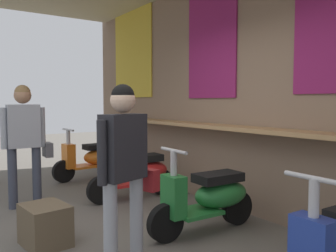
# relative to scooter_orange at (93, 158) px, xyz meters

# --- Properties ---
(market_stall_facade) EXTENTS (9.32, 2.78, 3.50)m
(market_stall_facade) POSITION_rel_scooter_orange_xyz_m (3.34, 0.74, 1.57)
(market_stall_facade) COLOR #7F6651
(market_stall_facade) RESTS_ON ground_plane
(scooter_orange) EXTENTS (0.48, 1.40, 0.97)m
(scooter_orange) POSITION_rel_scooter_orange_xyz_m (0.00, 0.00, 0.00)
(scooter_orange) COLOR orange
(scooter_orange) RESTS_ON ground_plane
(scooter_red) EXTENTS (0.46, 1.40, 0.97)m
(scooter_red) POSITION_rel_scooter_orange_xyz_m (1.68, 0.00, 0.00)
(scooter_red) COLOR red
(scooter_red) RESTS_ON ground_plane
(scooter_green) EXTENTS (0.46, 1.40, 0.97)m
(scooter_green) POSITION_rel_scooter_orange_xyz_m (3.33, 0.00, 0.00)
(scooter_green) COLOR #237533
(scooter_green) RESTS_ON ground_plane
(shopper_with_handbag) EXTENTS (0.26, 0.66, 1.68)m
(shopper_with_handbag) POSITION_rel_scooter_orange_xyz_m (1.20, -1.48, 0.64)
(shopper_with_handbag) COLOR #383D4C
(shopper_with_handbag) RESTS_ON ground_plane
(shopper_browsing) EXTENTS (0.40, 0.64, 1.61)m
(shopper_browsing) POSITION_rel_scooter_orange_xyz_m (3.58, -1.19, 0.58)
(shopper_browsing) COLOR #999EA8
(shopper_browsing) RESTS_ON ground_plane
(merchandise_crate) EXTENTS (0.54, 0.45, 0.41)m
(merchandise_crate) POSITION_rel_scooter_orange_xyz_m (2.68, -1.63, -0.18)
(merchandise_crate) COLOR brown
(merchandise_crate) RESTS_ON ground_plane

